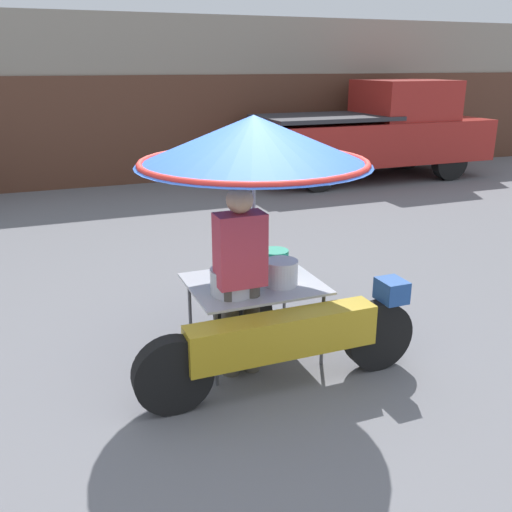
% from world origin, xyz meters
% --- Properties ---
extents(ground_plane, '(36.00, 36.00, 0.00)m').
position_xyz_m(ground_plane, '(0.00, 0.00, 0.00)').
color(ground_plane, slate).
extents(shopfront_building, '(28.00, 2.06, 3.35)m').
position_xyz_m(shopfront_building, '(0.00, 9.10, 1.67)').
color(shopfront_building, gray).
rests_on(shopfront_building, ground).
extents(vendor_motorcycle_cart, '(2.30, 1.86, 2.03)m').
position_xyz_m(vendor_motorcycle_cart, '(0.12, 0.22, 1.57)').
color(vendor_motorcycle_cart, black).
rests_on(vendor_motorcycle_cart, ground).
extents(vendor_person, '(0.38, 0.22, 1.55)m').
position_xyz_m(vendor_person, '(-0.10, 0.03, 0.86)').
color(vendor_person, '#4C473D').
rests_on(vendor_person, ground).
extents(pickup_truck, '(5.31, 1.81, 2.07)m').
position_xyz_m(pickup_truck, '(5.44, 6.77, 0.99)').
color(pickup_truck, black).
rests_on(pickup_truck, ground).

